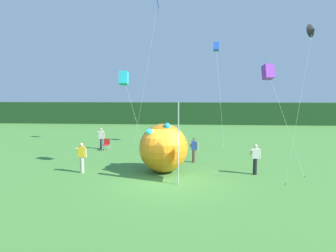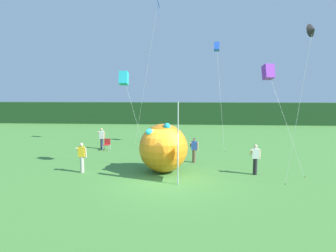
{
  "view_description": "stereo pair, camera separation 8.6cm",
  "coord_description": "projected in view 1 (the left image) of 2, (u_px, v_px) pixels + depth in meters",
  "views": [
    {
      "loc": [
        1.14,
        -14.31,
        4.41
      ],
      "look_at": [
        -0.03,
        2.62,
        2.51
      ],
      "focal_mm": 31.29,
      "sensor_mm": 36.0,
      "label": 1
    },
    {
      "loc": [
        1.23,
        -14.3,
        4.41
      ],
      "look_at": [
        -0.03,
        2.62,
        2.51
      ],
      "focal_mm": 31.29,
      "sensor_mm": 36.0,
      "label": 2
    }
  ],
  "objects": [
    {
      "name": "banner_flag",
      "position": [
        178.0,
        144.0,
        14.31
      ],
      "size": [
        0.06,
        1.03,
        4.02
      ],
      "color": "#B7B7BC",
      "rests_on": "ground"
    },
    {
      "name": "person_near_banner",
      "position": [
        101.0,
        138.0,
        23.3
      ],
      "size": [
        0.55,
        0.48,
        1.66
      ],
      "color": "#2D334C",
      "rests_on": "ground"
    },
    {
      "name": "person_mid_field",
      "position": [
        194.0,
        149.0,
        18.7
      ],
      "size": [
        0.55,
        0.48,
        1.58
      ],
      "color": "brown",
      "rests_on": "ground"
    },
    {
      "name": "distant_treeline",
      "position": [
        180.0,
        113.0,
        42.47
      ],
      "size": [
        80.0,
        2.4,
        3.11
      ],
      "primitive_type": "cube",
      "color": "#1E421E",
      "rests_on": "ground"
    },
    {
      "name": "kite_blue_diamond_3",
      "position": [
        156.0,
        15.0,
        23.45
      ],
      "size": [
        2.15,
        0.59,
        12.01
      ],
      "color": "brown",
      "rests_on": "ground"
    },
    {
      "name": "kite_black_delta_0",
      "position": [
        312.0,
        31.0,
        13.66
      ],
      "size": [
        1.39,
        0.69,
        7.68
      ],
      "color": "brown",
      "rests_on": "ground"
    },
    {
      "name": "kite_cyan_box_1",
      "position": [
        124.0,
        78.0,
        16.88
      ],
      "size": [
        1.66,
        0.79,
        5.7
      ],
      "color": "brown",
      "rests_on": "ground"
    },
    {
      "name": "person_far_right",
      "position": [
        255.0,
        158.0,
        15.9
      ],
      "size": [
        0.55,
        0.48,
        1.67
      ],
      "color": "black",
      "rests_on": "ground"
    },
    {
      "name": "folding_chair",
      "position": [
        106.0,
        144.0,
        22.78
      ],
      "size": [
        0.51,
        0.51,
        0.89
      ],
      "color": "#BCBCC1",
      "rests_on": "ground"
    },
    {
      "name": "person_far_left",
      "position": [
        82.0,
        157.0,
        16.26
      ],
      "size": [
        0.55,
        0.48,
        1.68
      ],
      "color": "#B7B2A3",
      "rests_on": "ground"
    },
    {
      "name": "kite_blue_box_2",
      "position": [
        216.0,
        47.0,
        23.47
      ],
      "size": [
        0.79,
        2.55,
        8.52
      ],
      "color": "brown",
      "rests_on": "ground"
    },
    {
      "name": "kite_purple_box_4",
      "position": [
        268.0,
        72.0,
        16.63
      ],
      "size": [
        2.0,
        2.14,
        6.08
      ],
      "color": "brown",
      "rests_on": "ground"
    },
    {
      "name": "ground_plane",
      "position": [
        165.0,
        181.0,
        14.75
      ],
      "size": [
        120.0,
        120.0,
        0.0
      ],
      "primitive_type": "plane",
      "color": "#478438"
    },
    {
      "name": "inflatable_balloon",
      "position": [
        163.0,
        148.0,
        16.35
      ],
      "size": [
        2.74,
        2.74,
        2.83
      ],
      "color": "orange",
      "rests_on": "ground"
    }
  ]
}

